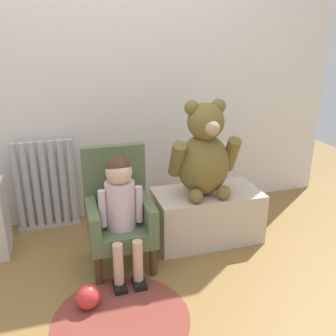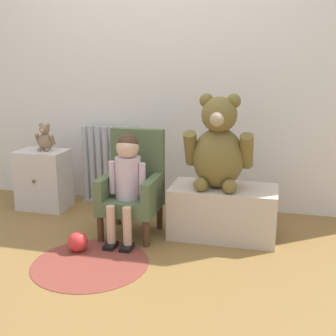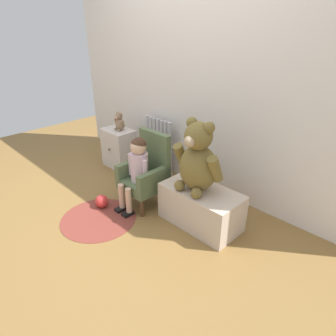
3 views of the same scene
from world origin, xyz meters
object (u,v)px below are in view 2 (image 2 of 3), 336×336
at_px(small_dresser, 44,180).
at_px(toy_ball, 78,242).
at_px(large_teddy_bear, 218,147).
at_px(floor_rug, 91,263).
at_px(low_bench, 223,211).
at_px(radiator, 106,165).
at_px(small_teddy_bear, 45,139).
at_px(child_armchair, 133,187).
at_px(child_figure, 127,172).

height_order(small_dresser, toy_ball, small_dresser).
distance_m(large_teddy_bear, floor_rug, 1.09).
distance_m(low_bench, large_teddy_bear, 0.45).
bearing_deg(radiator, small_teddy_bear, -149.30).
bearing_deg(child_armchair, floor_rug, -99.45).
xyz_separation_m(child_armchair, large_teddy_bear, (0.57, 0.07, 0.29)).
relative_size(child_figure, large_teddy_bear, 1.14).
relative_size(radiator, floor_rug, 0.94).
bearing_deg(child_figure, small_teddy_bear, 152.81).
bearing_deg(toy_ball, small_teddy_bear, 130.29).
bearing_deg(toy_ball, child_armchair, 58.86).
relative_size(child_armchair, large_teddy_bear, 1.15).
height_order(low_bench, large_teddy_bear, large_teddy_bear).
distance_m(small_dresser, low_bench, 1.50).
xyz_separation_m(child_figure, large_teddy_bear, (0.57, 0.18, 0.16)).
distance_m(radiator, child_figure, 0.81).
bearing_deg(child_armchair, low_bench, 8.43).
distance_m(radiator, floor_rug, 1.19).
distance_m(radiator, large_teddy_bear, 1.16).
bearing_deg(small_dresser, floor_rug, -46.91).
bearing_deg(small_teddy_bear, small_dresser, -155.13).
height_order(small_dresser, child_armchair, child_armchair).
relative_size(child_armchair, low_bench, 1.01).
xyz_separation_m(low_bench, floor_rug, (-0.70, -0.62, -0.17)).
height_order(small_dresser, large_teddy_bear, large_teddy_bear).
distance_m(large_teddy_bear, toy_ball, 1.09).
bearing_deg(radiator, toy_ball, -78.54).
height_order(radiator, toy_ball, radiator).
bearing_deg(small_teddy_bear, child_armchair, -20.74).
relative_size(radiator, small_teddy_bear, 2.98).
bearing_deg(small_dresser, large_teddy_bear, -9.13).
relative_size(low_bench, small_teddy_bear, 3.25).
bearing_deg(small_dresser, radiator, 30.30).
xyz_separation_m(child_figure, floor_rug, (-0.09, -0.42, -0.46)).
relative_size(radiator, small_dresser, 1.36).
height_order(radiator, child_figure, child_figure).
distance_m(low_bench, floor_rug, 0.96).
height_order(small_dresser, child_figure, child_figure).
relative_size(large_teddy_bear, small_teddy_bear, 2.84).
bearing_deg(toy_ball, child_figure, 49.65).
xyz_separation_m(small_dresser, small_teddy_bear, (0.03, 0.01, 0.34)).
xyz_separation_m(child_figure, low_bench, (0.62, 0.20, -0.29)).
distance_m(small_teddy_bear, floor_rug, 1.27).
distance_m(child_figure, toy_ball, 0.54).
xyz_separation_m(large_teddy_bear, toy_ball, (-0.81, -0.46, -0.56)).
bearing_deg(large_teddy_bear, toy_ball, -150.27).
bearing_deg(large_teddy_bear, small_teddy_bear, 170.09).
height_order(child_armchair, child_figure, child_armchair).
distance_m(child_figure, large_teddy_bear, 0.62).
bearing_deg(radiator, floor_rug, -72.66).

